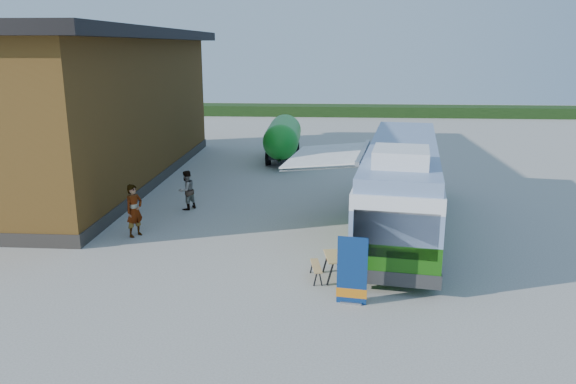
# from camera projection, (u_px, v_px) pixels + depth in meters

# --- Properties ---
(ground) EXTENTS (100.00, 100.00, 0.00)m
(ground) POSITION_uv_depth(u_px,v_px,m) (270.00, 254.00, 18.64)
(ground) COLOR #BCB7AD
(ground) RESTS_ON ground
(barn) EXTENTS (9.60, 21.20, 7.50)m
(barn) POSITION_uv_depth(u_px,v_px,m) (81.00, 109.00, 28.09)
(barn) COLOR brown
(barn) RESTS_ON ground
(hedge) EXTENTS (40.00, 3.00, 1.00)m
(hedge) POSITION_uv_depth(u_px,v_px,m) (391.00, 111.00, 54.63)
(hedge) COLOR #264419
(hedge) RESTS_ON ground
(bus) EXTENTS (4.37, 12.44, 3.75)m
(bus) POSITION_uv_depth(u_px,v_px,m) (402.00, 183.00, 20.69)
(bus) COLOR #266C12
(bus) RESTS_ON ground
(awning) EXTENTS (3.33, 4.72, 0.53)m
(awning) POSITION_uv_depth(u_px,v_px,m) (332.00, 158.00, 20.49)
(awning) COLOR white
(awning) RESTS_ON ground
(banner) EXTENTS (0.82, 0.26, 1.88)m
(banner) POSITION_uv_depth(u_px,v_px,m) (352.00, 277.00, 14.85)
(banner) COLOR navy
(banner) RESTS_ON ground
(picnic_table) EXTENTS (1.42, 1.30, 0.73)m
(picnic_table) POSITION_uv_depth(u_px,v_px,m) (334.00, 262.00, 16.50)
(picnic_table) COLOR tan
(picnic_table) RESTS_ON ground
(person_a) EXTENTS (0.76, 0.84, 1.92)m
(person_a) POSITION_uv_depth(u_px,v_px,m) (134.00, 211.00, 20.13)
(person_a) COLOR #999999
(person_a) RESTS_ON ground
(person_b) EXTENTS (0.97, 1.02, 1.66)m
(person_b) POSITION_uv_depth(u_px,v_px,m) (187.00, 190.00, 23.48)
(person_b) COLOR #999999
(person_b) RESTS_ON ground
(slurry_tanker) EXTENTS (2.07, 6.78, 2.50)m
(slurry_tanker) POSITION_uv_depth(u_px,v_px,m) (283.00, 137.00, 33.28)
(slurry_tanker) COLOR #1B9726
(slurry_tanker) RESTS_ON ground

